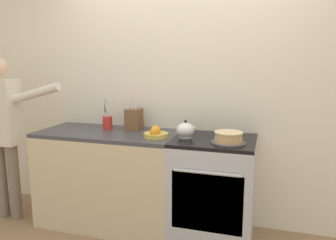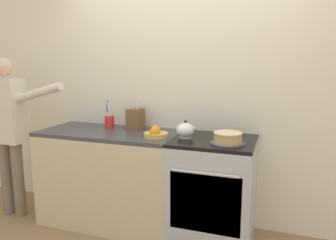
{
  "view_description": "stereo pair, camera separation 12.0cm",
  "coord_description": "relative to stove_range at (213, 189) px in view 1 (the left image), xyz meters",
  "views": [
    {
      "loc": [
        0.76,
        -2.43,
        1.58
      ],
      "look_at": [
        -0.08,
        0.29,
        1.08
      ],
      "focal_mm": 35.0,
      "sensor_mm": 36.0,
      "label": 1
    },
    {
      "loc": [
        0.87,
        -2.4,
        1.58
      ],
      "look_at": [
        -0.08,
        0.29,
        1.08
      ],
      "focal_mm": 35.0,
      "sensor_mm": 36.0,
      "label": 2
    }
  ],
  "objects": [
    {
      "name": "knife_block",
      "position": [
        -0.82,
        0.17,
        0.57
      ],
      "size": [
        0.14,
        0.16,
        0.3
      ],
      "color": "brown",
      "rests_on": "counter_cabinet"
    },
    {
      "name": "fruit_bowl",
      "position": [
        -0.51,
        -0.08,
        0.5
      ],
      "size": [
        0.22,
        0.22,
        0.1
      ],
      "color": "gold",
      "rests_on": "counter_cabinet"
    },
    {
      "name": "person_baker",
      "position": [
        -2.05,
        -0.2,
        0.51
      ],
      "size": [
        0.93,
        0.2,
        1.63
      ],
      "rotation": [
        0.0,
        0.0,
        -0.21
      ],
      "color": "#7A6B5B",
      "rests_on": "ground_plane"
    },
    {
      "name": "tea_kettle",
      "position": [
        -0.25,
        -0.02,
        0.53
      ],
      "size": [
        0.19,
        0.16,
        0.16
      ],
      "color": "white",
      "rests_on": "stove_range"
    },
    {
      "name": "stove_range",
      "position": [
        0.0,
        0.0,
        0.0
      ],
      "size": [
        0.7,
        0.68,
        0.93
      ],
      "color": "#B7BABF",
      "rests_on": "ground_plane"
    },
    {
      "name": "layer_cake",
      "position": [
        0.13,
        -0.12,
        0.51
      ],
      "size": [
        0.28,
        0.28,
        0.1
      ],
      "color": "#4C4C51",
      "rests_on": "stove_range"
    },
    {
      "name": "wall_back",
      "position": [
        -0.33,
        0.35,
        0.84
      ],
      "size": [
        8.0,
        0.04,
        2.6
      ],
      "color": "silver",
      "rests_on": "ground_plane"
    },
    {
      "name": "counter_cabinet",
      "position": [
        -1.02,
        0.0,
        -0.0
      ],
      "size": [
        1.34,
        0.64,
        0.93
      ],
      "color": "beige",
      "rests_on": "ground_plane"
    },
    {
      "name": "utensil_crock",
      "position": [
        -1.08,
        0.12,
        0.54
      ],
      "size": [
        0.09,
        0.09,
        0.31
      ],
      "color": "red",
      "rests_on": "counter_cabinet"
    }
  ]
}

